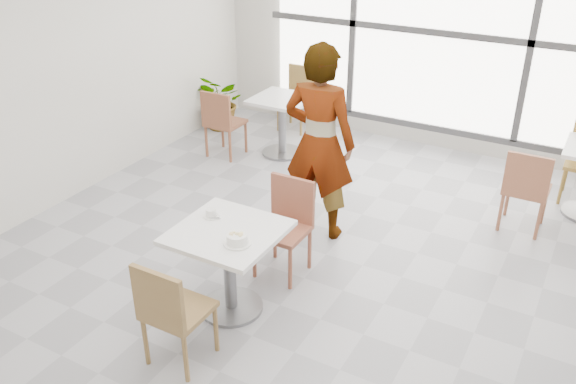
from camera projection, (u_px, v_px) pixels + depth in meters
The scene contains 15 objects.
floor at pixel (304, 278), 5.35m from camera, with size 7.00×7.00×0.00m, color #9E9EA5.
wall_back at pixel (439, 31), 7.37m from camera, with size 6.00×6.00×0.00m, color silver.
wall_left at pixel (38, 67), 5.96m from camera, with size 7.00×7.00×0.00m, color silver.
window at pixel (437, 32), 7.32m from camera, with size 4.60×0.07×2.52m.
main_table at pixel (229, 255), 4.74m from camera, with size 0.80×0.80×0.75m.
chair_near at pixel (170, 309), 4.18m from camera, with size 0.42×0.42×0.87m.
chair_far at pixel (287, 220), 5.27m from camera, with size 0.42×0.42×0.87m.
oatmeal_bowl at pixel (237, 239), 4.44m from camera, with size 0.21×0.21×0.10m.
coffee_cup at pixel (211, 213), 4.81m from camera, with size 0.16×0.13×0.07m.
person at pixel (319, 143), 5.64m from camera, with size 0.70×0.46×1.91m, color black.
bg_table_left at pixel (282, 118), 7.57m from camera, with size 0.70×0.70×0.75m.
bg_chair_left_near at pixel (221, 120), 7.48m from camera, with size 0.42×0.42×0.87m.
bg_chair_left_far at pixel (299, 93), 8.40m from camera, with size 0.42×0.42×0.87m.
bg_chair_right_near at pixel (526, 186), 5.85m from camera, with size 0.42×0.42×0.87m.
plant_left at pixel (222, 102), 8.39m from camera, with size 0.70×0.61×0.78m, color #3D7337.
Camera 1 is at (2.01, -3.91, 3.15)m, focal length 37.58 mm.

